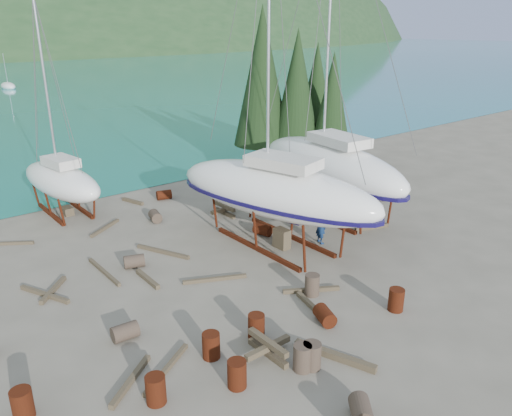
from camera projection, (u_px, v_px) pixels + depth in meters
ground at (276, 282)px, 20.83m from camera, size 600.00×600.00×0.00m
cypress_near_right at (297, 91)px, 34.99m from camera, size 3.60×3.60×10.00m
cypress_mid_right at (332, 105)px, 34.73m from camera, size 3.06×3.06×8.50m
cypress_back_left at (262, 77)px, 35.25m from camera, size 4.14×4.14×11.50m
cypress_far_right at (316, 94)px, 37.70m from camera, size 3.24×3.24×9.00m
moored_boat_mid at (8, 86)px, 84.72m from camera, size 2.00×5.00×6.05m
large_sailboat_near at (275, 190)px, 23.54m from camera, size 5.92×11.42×17.27m
large_sailboat_far at (330, 165)px, 27.44m from camera, size 4.52×11.39×17.53m
small_sailboat_shore at (61, 180)px, 27.92m from camera, size 3.32×7.60×11.75m
worker at (321, 225)px, 24.33m from camera, size 0.60×0.77×1.86m
drum_0 at (156, 390)px, 14.06m from camera, size 0.58×0.58×0.88m
drum_1 at (361, 410)px, 13.51m from camera, size 1.01×1.05×0.58m
drum_4 at (164, 195)px, 30.70m from camera, size 1.01×0.81×0.58m
drum_5 at (312, 356)px, 15.50m from camera, size 0.58×0.58×0.88m
drum_6 at (263, 230)px, 25.46m from camera, size 0.81×1.01×0.58m
drum_7 at (396, 300)px, 18.67m from camera, size 0.58×0.58×0.88m
drum_8 at (22, 404)px, 13.53m from camera, size 0.58×0.58×0.88m
drum_9 at (134, 261)px, 22.05m from camera, size 1.02×0.84×0.58m
drum_10 at (237, 374)px, 14.69m from camera, size 0.58×0.58×0.88m
drum_11 at (155, 216)px, 27.27m from camera, size 0.78×1.00×0.58m
drum_12 at (325, 316)px, 17.92m from camera, size 0.87×1.03×0.58m
drum_13 at (211, 346)px, 16.00m from camera, size 0.58×0.58×0.88m
drum_14 at (256, 326)px, 17.02m from camera, size 0.58×0.58×0.88m
drum_15 at (125, 332)px, 16.97m from camera, size 0.93×0.66×0.58m
drum_16 at (302, 358)px, 15.41m from camera, size 0.58×0.58×0.88m
drum_17 at (312, 285)px, 19.73m from camera, size 0.58×0.58×0.88m
timber_0 at (6, 243)px, 24.38m from camera, size 2.26×1.64×0.14m
timber_1 at (372, 227)px, 26.29m from camera, size 1.90×0.84×0.19m
timber_3 at (167, 369)px, 15.47m from camera, size 2.29×1.44×0.15m
timber_4 at (53, 290)px, 20.07m from camera, size 1.55×1.62×0.17m
timber_5 at (311, 290)px, 20.09m from camera, size 2.06×1.35×0.16m
timber_6 at (133, 201)px, 30.16m from camera, size 0.67×1.67×0.19m
timber_7 at (308, 303)px, 19.15m from camera, size 0.57×1.55×0.17m
timber_8 at (148, 279)px, 20.91m from camera, size 0.22×1.84×0.19m
timber_9 at (105, 228)px, 26.25m from camera, size 2.12×1.42×0.15m
timber_10 at (163, 252)px, 23.47m from camera, size 1.34×2.75×0.16m
timber_11 at (215, 279)px, 20.95m from camera, size 2.49×1.32×0.15m
timber_12 at (131, 381)px, 14.95m from camera, size 1.99×1.53×0.17m
timber_15 at (104, 272)px, 21.58m from camera, size 0.15×3.08×0.15m
timber_16 at (335, 356)px, 16.03m from camera, size 1.15×2.69×0.23m
timber_17 at (45, 294)px, 19.75m from camera, size 1.20×2.45×0.16m
timber_pile_fore at (268, 348)px, 16.12m from camera, size 1.80×1.80×0.60m
timber_pile_aft at (225, 210)px, 28.22m from camera, size 1.80×1.80×0.60m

